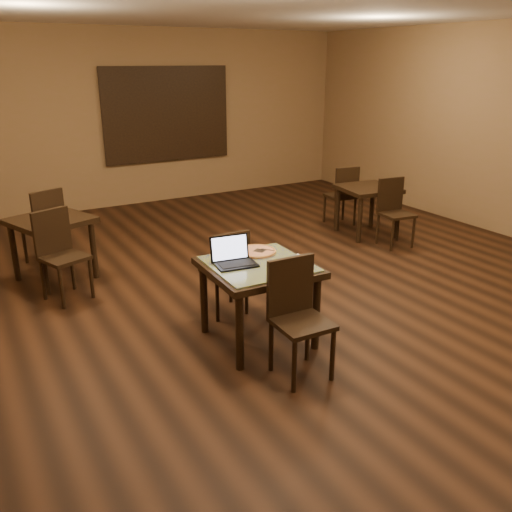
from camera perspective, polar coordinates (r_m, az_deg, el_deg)
ground at (r=5.93m, az=4.41°, el=-4.70°), size 10.00×10.00×0.00m
wall_back at (r=9.96m, az=-12.16°, el=13.96°), size 8.00×0.02×3.00m
mural at (r=10.09m, az=-9.34°, el=14.49°), size 2.34×0.05×1.64m
tiled_table at (r=4.85m, az=0.26°, el=-1.90°), size 0.95×0.95×0.76m
chair_main_near at (r=4.42m, az=4.30°, el=-5.76°), size 0.44×0.44×0.98m
chair_main_far at (r=5.41m, az=-3.02°, el=-1.25°), size 0.40×0.40×0.90m
laptop at (r=4.79m, az=-2.45°, el=-0.08°), size 0.38×0.32×0.24m
plate at (r=4.78m, az=3.63°, el=-0.87°), size 0.26×0.26×0.01m
pizza_slice at (r=4.77m, az=3.63°, el=-0.70°), size 0.24×0.24×0.02m
pizza_pan at (r=5.06m, az=0.07°, el=0.35°), size 0.36×0.36×0.01m
pizza_whole at (r=5.06m, az=0.07°, el=0.51°), size 0.36×0.36×0.03m
spatula at (r=5.05m, az=0.38°, el=0.56°), size 0.21×0.25×0.01m
napkin_roll at (r=4.90m, az=5.13°, el=-0.22°), size 0.08×0.18×0.04m
other_table_a at (r=8.15m, az=11.64°, el=6.31°), size 0.86×0.86×0.72m
other_table_a_chair_near at (r=7.79m, az=14.28°, el=4.92°), size 0.45×0.45×0.93m
other_table_a_chair_far at (r=8.57m, az=9.16°, el=6.62°), size 0.45×0.45×0.93m
other_table_b at (r=6.71m, az=-20.76°, el=2.71°), size 1.03×1.03×0.75m
other_table_b_chair_near at (r=6.18m, az=-20.01°, el=0.65°), size 0.54×0.54×0.97m
other_table_b_chair_far at (r=7.28m, az=-21.26°, el=3.31°), size 0.54×0.54×0.97m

